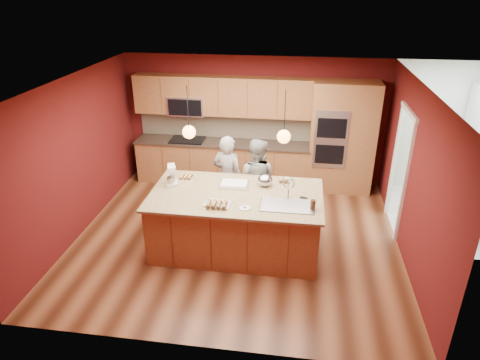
% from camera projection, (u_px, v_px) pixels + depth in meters
% --- Properties ---
extents(floor, '(5.50, 5.50, 0.00)m').
position_uv_depth(floor, '(237.00, 237.00, 7.48)').
color(floor, '#432011').
rests_on(floor, ground).
extents(ceiling, '(5.50, 5.50, 0.00)m').
position_uv_depth(ceiling, '(236.00, 83.00, 6.33)').
color(ceiling, silver).
rests_on(ceiling, ground).
extents(wall_back, '(5.50, 0.00, 5.50)m').
position_uv_depth(wall_back, '(254.00, 120.00, 9.14)').
color(wall_back, '#4E1010').
rests_on(wall_back, ground).
extents(wall_front, '(5.50, 0.00, 5.50)m').
position_uv_depth(wall_front, '(202.00, 256.00, 4.67)').
color(wall_front, '#4E1010').
rests_on(wall_front, ground).
extents(wall_left, '(0.00, 5.00, 5.00)m').
position_uv_depth(wall_left, '(77.00, 157.00, 7.26)').
color(wall_left, '#4E1010').
rests_on(wall_left, ground).
extents(wall_right, '(0.00, 5.00, 5.00)m').
position_uv_depth(wall_right, '(414.00, 176.00, 6.55)').
color(wall_right, '#4E1010').
rests_on(wall_right, ground).
extents(cabinet_run, '(3.74, 0.64, 2.30)m').
position_uv_depth(cabinet_run, '(221.00, 139.00, 9.16)').
color(cabinet_run, brown).
rests_on(cabinet_run, floor).
extents(oven_column, '(1.30, 0.62, 2.30)m').
position_uv_depth(oven_column, '(342.00, 138.00, 8.72)').
color(oven_column, brown).
rests_on(oven_column, floor).
extents(doorway_trim, '(0.08, 1.11, 2.20)m').
position_uv_depth(doorway_trim, '(399.00, 173.00, 7.40)').
color(doorway_trim, white).
rests_on(doorway_trim, wall_right).
extents(pendant_left, '(0.20, 0.20, 0.80)m').
position_uv_depth(pendant_left, '(189.00, 132.00, 6.44)').
color(pendant_left, black).
rests_on(pendant_left, ceiling).
extents(pendant_right, '(0.20, 0.20, 0.80)m').
position_uv_depth(pendant_right, '(284.00, 136.00, 6.26)').
color(pendant_right, black).
rests_on(pendant_right, ceiling).
extents(island, '(2.73, 1.53, 1.39)m').
position_uv_depth(island, '(237.00, 221.00, 6.98)').
color(island, brown).
rests_on(island, floor).
extents(person_left, '(0.67, 0.54, 1.61)m').
position_uv_depth(person_left, '(228.00, 177.00, 7.81)').
color(person_left, black).
rests_on(person_left, floor).
extents(person_right, '(0.87, 0.74, 1.57)m').
position_uv_depth(person_right, '(256.00, 180.00, 7.75)').
color(person_right, gray).
rests_on(person_right, floor).
extents(stand_mixer, '(0.23, 0.28, 0.34)m').
position_uv_depth(stand_mixer, '(172.00, 176.00, 7.03)').
color(stand_mixer, white).
rests_on(stand_mixer, island).
extents(sheet_cake, '(0.50, 0.37, 0.05)m').
position_uv_depth(sheet_cake, '(234.00, 184.00, 7.05)').
color(sheet_cake, white).
rests_on(sheet_cake, island).
extents(cooling_rack, '(0.43, 0.33, 0.02)m').
position_uv_depth(cooling_rack, '(218.00, 203.00, 6.47)').
color(cooling_rack, silver).
rests_on(cooling_rack, island).
extents(mixing_bowl, '(0.25, 0.25, 0.21)m').
position_uv_depth(mixing_bowl, '(265.00, 180.00, 7.00)').
color(mixing_bowl, '#AAACB2').
rests_on(mixing_bowl, island).
extents(plate, '(0.17, 0.17, 0.01)m').
position_uv_depth(plate, '(245.00, 208.00, 6.34)').
color(plate, silver).
rests_on(plate, island).
extents(tumbler, '(0.08, 0.08, 0.15)m').
position_uv_depth(tumbler, '(313.00, 205.00, 6.29)').
color(tumbler, '#351E11').
rests_on(tumbler, island).
extents(phone, '(0.13, 0.10, 0.01)m').
position_uv_depth(phone, '(304.00, 198.00, 6.64)').
color(phone, black).
rests_on(phone, island).
extents(cupcakes_left, '(0.21, 0.21, 0.06)m').
position_uv_depth(cupcakes_left, '(186.00, 176.00, 7.31)').
color(cupcakes_left, tan).
rests_on(cupcakes_left, island).
extents(cupcakes_rack, '(0.32, 0.24, 0.07)m').
position_uv_depth(cupcakes_rack, '(217.00, 204.00, 6.37)').
color(cupcakes_rack, tan).
rests_on(cupcakes_rack, island).
extents(cupcakes_right, '(0.17, 0.17, 0.07)m').
position_uv_depth(cupcakes_right, '(283.00, 180.00, 7.16)').
color(cupcakes_right, tan).
rests_on(cupcakes_right, island).
extents(dryer, '(0.77, 0.79, 1.03)m').
position_uv_depth(dryer, '(465.00, 186.00, 8.16)').
color(dryer, white).
rests_on(dryer, floor).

